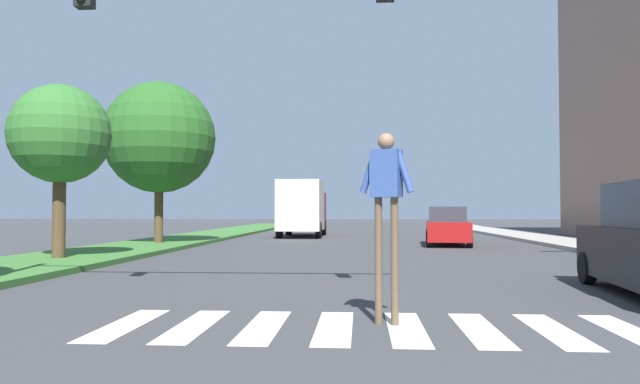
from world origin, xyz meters
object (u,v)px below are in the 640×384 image
(pedestrian_performer, at_px, (386,196))
(sedan_midblock, at_px, (447,227))
(truck_box_delivery, at_px, (303,208))
(tree_mid, at_px, (60,135))
(tree_far, at_px, (159,138))
(traffic_light_gantry, at_px, (82,29))

(pedestrian_performer, xyz_separation_m, sedan_midblock, (3.38, 17.86, -0.90))
(sedan_midblock, relative_size, truck_box_delivery, 0.76)
(tree_mid, relative_size, truck_box_delivery, 0.79)
(tree_far, distance_m, traffic_light_gantry, 15.54)
(pedestrian_performer, relative_size, truck_box_delivery, 0.40)
(truck_box_delivery, bearing_deg, sedan_midblock, -47.02)
(traffic_light_gantry, bearing_deg, sedan_midblock, 63.92)
(sedan_midblock, distance_m, truck_box_delivery, 10.27)
(tree_mid, height_order, sedan_midblock, tree_mid)
(truck_box_delivery, bearing_deg, pedestrian_performer, -81.92)
(tree_far, bearing_deg, sedan_midblock, 7.44)
(pedestrian_performer, relative_size, sedan_midblock, 0.53)
(sedan_midblock, height_order, truck_box_delivery, truck_box_delivery)
(traffic_light_gantry, relative_size, truck_box_delivery, 1.41)
(traffic_light_gantry, height_order, sedan_midblock, traffic_light_gantry)
(tree_mid, relative_size, tree_far, 0.73)
(tree_mid, bearing_deg, truck_box_delivery, 72.86)
(tree_mid, distance_m, traffic_light_gantry, 8.23)
(tree_mid, xyz_separation_m, truck_box_delivery, (5.23, 16.98, -1.98))
(tree_mid, height_order, tree_far, tree_far)
(tree_far, xyz_separation_m, traffic_light_gantry, (3.97, -15.02, -0.16))
(pedestrian_performer, height_order, sedan_midblock, pedestrian_performer)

